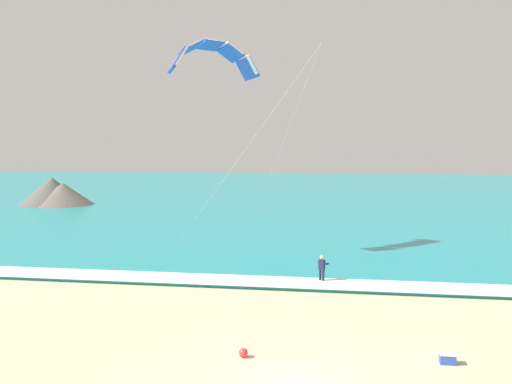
{
  "coord_description": "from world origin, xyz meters",
  "views": [
    {
      "loc": [
        1.44,
        -17.16,
        7.99
      ],
      "look_at": [
        -3.58,
        15.8,
        5.08
      ],
      "focal_mm": 37.84,
      "sensor_mm": 36.0,
      "label": 1
    }
  ],
  "objects": [
    {
      "name": "kitesurfer",
      "position": [
        0.6,
        13.45,
        0.94
      ],
      "size": [
        0.67,
        0.66,
        1.69
      ],
      "color": "#191E38",
      "rests_on": "ground"
    },
    {
      "name": "cooler_box",
      "position": [
        5.5,
        2.8,
        0.2
      ],
      "size": [
        0.58,
        0.38,
        0.4
      ],
      "color": "#2D51B2",
      "rests_on": "ground"
    },
    {
      "name": "beach_ball",
      "position": [
        -2.0,
        2.26,
        0.17
      ],
      "size": [
        0.35,
        0.35,
        0.35
      ],
      "primitive_type": "sphere",
      "color": "red",
      "rests_on": "ground"
    },
    {
      "name": "surfboard",
      "position": [
        0.6,
        13.44,
        0.03
      ],
      "size": [
        1.02,
        1.45,
        0.09
      ],
      "color": "yellow",
      "rests_on": "ground"
    },
    {
      "name": "surf_foam",
      "position": [
        0.0,
        12.8,
        0.22
      ],
      "size": [
        200.0,
        2.41,
        0.04
      ],
      "primitive_type": "cube",
      "color": "white",
      "rests_on": "sea"
    },
    {
      "name": "headland_left",
      "position": [
        -35.01,
        48.48,
        1.73
      ],
      "size": [
        10.4,
        9.13,
        3.75
      ],
      "color": "#56514C",
      "rests_on": "ground"
    },
    {
      "name": "sea",
      "position": [
        0.0,
        71.8,
        0.1
      ],
      "size": [
        200.0,
        120.0,
        0.2
      ],
      "primitive_type": "cube",
      "color": "teal",
      "rests_on": "ground"
    },
    {
      "name": "kite_primary",
      "position": [
        -7.52,
        21.12,
        14.39
      ],
      "size": [
        10.66,
        10.17,
        14.31
      ],
      "color": "blue"
    }
  ]
}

